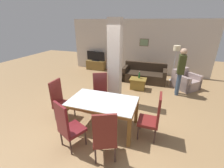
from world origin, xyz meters
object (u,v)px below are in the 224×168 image
Objects in this scene: armchair at (185,82)px; tv_screen at (96,56)px; sofa at (144,75)px; floor_lamp at (176,52)px; dining_chair_head_left at (60,100)px; dining_chair_head_right at (153,116)px; dining_table at (103,106)px; dining_chair_far_left at (101,91)px; dining_chair_near_right at (105,136)px; bottle at (139,76)px; standing_person at (181,69)px; dining_chair_near_left at (68,126)px; coffee_table at (138,84)px; tv_stand at (96,65)px.

armchair is 4.76m from tv_screen.
sofa is 1.75× the size of tv_screen.
sofa is 1.19× the size of floor_lamp.
armchair is (3.56, 3.40, -0.31)m from dining_chair_head_left.
armchair is (1.07, 3.40, -0.31)m from dining_chair_head_right.
dining_table is 0.97m from dining_chair_far_left.
floor_lamp reaches higher than dining_chair_head_left.
dining_chair_near_right reaches higher than bottle.
dining_chair_near_right is at bearing 157.05° from standing_person.
tv_screen is (-4.57, 1.21, 0.49)m from armchair.
tv_screen is 4.18m from floor_lamp.
coffee_table is (0.89, 3.59, -0.36)m from dining_chair_near_left.
dining_chair_far_left is at bearing -115.59° from bottle.
dining_chair_far_left is at bearing 62.25° from dining_chair_head_right.
dining_chair_head_left reaches higher than sofa.
sofa is 1.11× the size of standing_person.
sofa reaches higher than tv_stand.
dining_chair_head_left is 0.59× the size of sofa.
armchair is 1.08m from standing_person.
floor_lamp is (1.25, 0.49, 1.06)m from sofa.
dining_chair_far_left is 4.18m from tv_screen.
dining_table is 1.00m from dining_chair_near_left.
tv_stand is 4.72m from standing_person.
sofa is at bearing 80.87° from dining_table.
dining_chair_far_left is 1.00× the size of dining_chair_head_left.
bottle is (1.75, 2.77, -0.03)m from dining_chair_head_left.
tv_screen is at bearing -17.98° from sofa.
dining_chair_head_right is 4.09× the size of bottle.
dining_chair_head_right is (1.66, -0.87, 0.00)m from dining_chair_far_left.
dining_chair_near_right is (-0.82, -0.94, 0.00)m from dining_chair_head_right.
sofa is 0.96m from bottle.
dining_chair_head_left reaches higher than dining_table.
tv_stand is at bearing -89.47° from dining_chair_far_left.
dining_chair_head_left is 2.50m from dining_chair_head_right.
dining_chair_far_left is 4.09× the size of bottle.
tv_stand is (-2.86, 0.93, -0.03)m from sofa.
standing_person is at bearing 81.29° from dining_chair_near_left.
sofa is at bearing 54.01° from standing_person.
sofa is at bearing -135.60° from dining_chair_far_left.
bottle is (0.49, 2.77, -0.07)m from dining_table.
dining_table is 2.82m from bottle.
dining_chair_far_left is 4.18m from tv_stand.
dining_table is 1.26m from dining_chair_head_left.
floor_lamp is at bearing -158.68° from sofa.
dining_table is 3.75m from sofa.
dining_table is at bearing 143.92° from standing_person.
dining_table is 3.35m from standing_person.
dining_chair_near_right is 4.09× the size of bottle.
dining_chair_head_left is at bearing 20.38° from dining_chair_far_left.
bottle is 0.26× the size of tv_stand.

